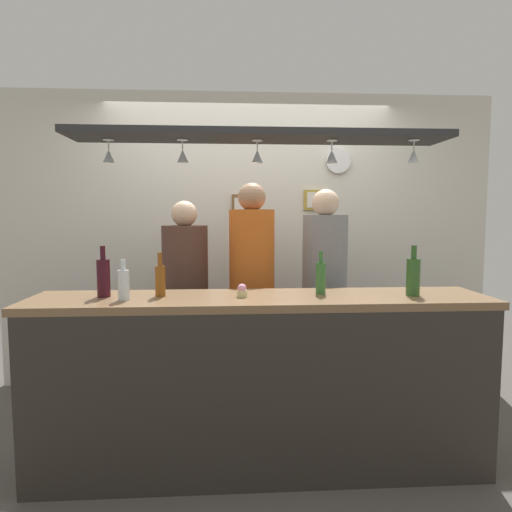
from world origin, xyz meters
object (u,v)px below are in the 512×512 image
cupcake (242,291)px  person_middle_orange_shirt (252,276)px  bottle_wine_dark_red (103,277)px  picture_frame_upper_small (316,200)px  bottle_beer_green_import (321,277)px  wall_clock (338,161)px  person_left_brown_shirt (185,288)px  bottle_champagne_green (413,276)px  picture_frame_crest (242,209)px  person_right_grey_shirt (325,279)px  bottle_beer_amber_tall (160,279)px  bottle_soda_clear (124,284)px

cupcake → person_middle_orange_shirt: bearing=82.6°
bottle_wine_dark_red → picture_frame_upper_small: 2.10m
bottle_beer_green_import → wall_clock: (0.43, 1.34, 0.85)m
person_left_brown_shirt → cupcake: person_left_brown_shirt is taller
bottle_champagne_green → picture_frame_upper_small: size_ratio=1.36×
bottle_beer_green_import → person_left_brown_shirt: bearing=142.2°
bottle_champagne_green → person_left_brown_shirt: bearing=151.3°
person_middle_orange_shirt → picture_frame_crest: 0.84m
person_right_grey_shirt → picture_frame_crest: person_right_grey_shirt is taller
bottle_beer_amber_tall → cupcake: bottle_beer_amber_tall is taller
bottle_champagne_green → bottle_soda_clear: bearing=-178.6°
bottle_beer_amber_tall → bottle_wine_dark_red: bearing=179.5°
bottle_beer_green_import → picture_frame_upper_small: picture_frame_upper_small is taller
person_right_grey_shirt → bottle_wine_dark_red: bearing=-154.3°
bottle_champagne_green → picture_frame_crest: picture_frame_crest is taller
person_middle_orange_shirt → bottle_wine_dark_red: bearing=-142.1°
person_right_grey_shirt → bottle_beer_amber_tall: bearing=-148.1°
bottle_wine_dark_red → cupcake: (0.81, -0.06, -0.08)m
person_middle_orange_shirt → picture_frame_upper_small: size_ratio=8.02×
person_middle_orange_shirt → bottle_beer_amber_tall: bearing=-129.3°
person_right_grey_shirt → bottle_wine_dark_red: size_ratio=5.73×
picture_frame_crest → person_right_grey_shirt: bearing=-47.5°
bottle_wine_dark_red → wall_clock: wall_clock is taller
person_middle_orange_shirt → bottle_soda_clear: size_ratio=7.67×
picture_frame_crest → wall_clock: size_ratio=1.18×
bottle_beer_amber_tall → picture_frame_upper_small: bearing=49.0°
person_right_grey_shirt → cupcake: person_right_grey_shirt is taller
person_left_brown_shirt → bottle_soda_clear: person_left_brown_shirt is taller
person_right_grey_shirt → picture_frame_crest: 1.05m
person_left_brown_shirt → bottle_soda_clear: (-0.27, -0.82, 0.16)m
bottle_wine_dark_red → cupcake: bearing=-4.0°
person_right_grey_shirt → bottle_beer_green_import: person_right_grey_shirt is taller
bottle_champagne_green → bottle_soda_clear: size_ratio=1.30×
person_left_brown_shirt → bottle_wine_dark_red: person_left_brown_shirt is taller
bottle_champagne_green → bottle_beer_green_import: bearing=170.2°
picture_frame_upper_small → wall_clock: wall_clock is taller
picture_frame_crest → picture_frame_upper_small: bearing=0.0°
person_left_brown_shirt → bottle_beer_amber_tall: (-0.08, -0.71, 0.17)m
person_middle_orange_shirt → bottle_wine_dark_red: person_middle_orange_shirt is taller
person_left_brown_shirt → bottle_soda_clear: size_ratio=7.09×
person_left_brown_shirt → bottle_champagne_green: bearing=-28.7°
bottle_soda_clear → person_left_brown_shirt: bearing=72.0°
person_left_brown_shirt → cupcake: (0.40, -0.76, 0.10)m
picture_frame_crest → wall_clock: 0.96m
bottle_champagne_green → cupcake: size_ratio=3.85×
bottle_champagne_green → bottle_beer_amber_tall: size_ratio=1.15×
bottle_wine_dark_red → person_right_grey_shirt: bearing=25.7°
bottle_wine_dark_red → bottle_beer_amber_tall: 0.33m
bottle_beer_amber_tall → cupcake: bearing=-6.4°
person_right_grey_shirt → bottle_beer_green_import: 0.71m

